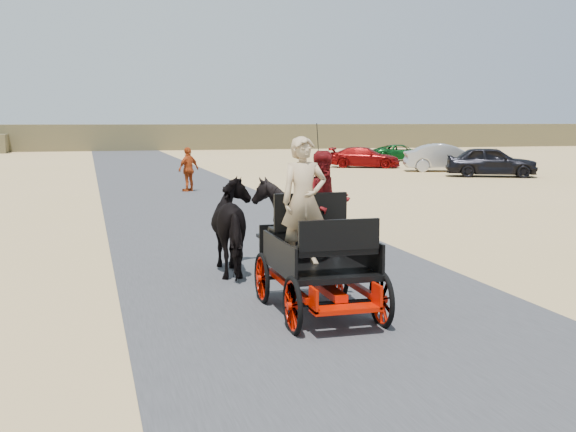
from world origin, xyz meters
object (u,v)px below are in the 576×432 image
object	(u,v)px
carriage	(318,288)
horse_right	(296,224)
pedestrian	(189,169)
car_d	(401,153)
horse_left	(238,227)
car_b	(446,158)
car_c	(365,157)
car_a	(492,162)

from	to	relation	value
carriage	horse_right	size ratio (longest dim) A/B	1.41
pedestrian	car_d	size ratio (longest dim) A/B	0.43
horse_left	car_b	world-z (taller)	horse_left
horse_left	car_c	xyz separation A→B (m)	(13.19, 27.19, -0.25)
carriage	car_a	bearing A→B (deg)	53.79
horse_left	car_b	distance (m)	28.15
car_a	horse_left	bearing A→B (deg)	163.33
car_c	pedestrian	bearing A→B (deg)	162.03
horse_left	car_a	xyz separation A→B (m)	(16.61, 18.94, -0.10)
car_a	car_b	bearing A→B (deg)	29.39
carriage	pedestrian	size ratio (longest dim) A/B	1.39
car_d	carriage	bearing A→B (deg)	166.43
car_b	car_a	bearing A→B (deg)	-157.33
horse_left	carriage	bearing A→B (deg)	100.39
carriage	horse_left	world-z (taller)	horse_left
horse_right	car_d	size ratio (longest dim) A/B	0.42
car_b	horse_right	bearing A→B (deg)	164.41
horse_left	car_d	bearing A→B (deg)	-118.82
horse_right	pedestrian	bearing A→B (deg)	-90.42
carriage	car_b	distance (m)	30.36
car_a	car_d	distance (m)	14.42
car_b	horse_left	bearing A→B (deg)	162.54
horse_right	car_a	xyz separation A→B (m)	(15.51, 18.94, -0.10)
horse_right	car_b	world-z (taller)	horse_right
car_c	horse_left	bearing A→B (deg)	-178.31
car_c	car_d	xyz separation A→B (m)	(5.11, 6.07, -0.04)
horse_left	car_b	xyz separation A→B (m)	(16.28, 22.97, -0.10)
carriage	car_d	xyz separation A→B (m)	(17.75, 36.26, 0.20)
horse_left	pedestrian	distance (m)	15.48
horse_left	horse_right	world-z (taller)	horse_right
pedestrian	horse_right	bearing A→B (deg)	53.10
carriage	car_a	distance (m)	27.20
horse_left	horse_right	xyz separation A→B (m)	(1.10, 0.00, 0.00)
pedestrian	car_b	size ratio (longest dim) A/B	0.38
car_b	car_c	size ratio (longest dim) A/B	1.09
carriage	horse_left	distance (m)	3.09
carriage	car_d	size ratio (longest dim) A/B	0.60
horse_right	pedestrian	size ratio (longest dim) A/B	0.98
horse_right	car_b	bearing A→B (deg)	-123.45
horse_left	horse_right	bearing A→B (deg)	-180.00
car_a	car_d	xyz separation A→B (m)	(1.69, 14.32, -0.19)
carriage	car_a	xyz separation A→B (m)	(16.06, 21.94, 0.39)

